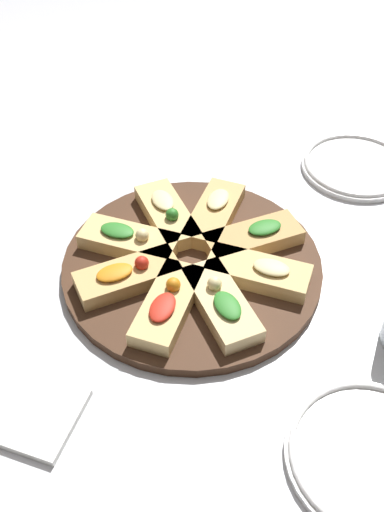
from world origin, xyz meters
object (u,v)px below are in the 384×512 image
(plate_left, at_px, (356,166))
(plate_right, at_px, (373,456))
(serving_board, at_px, (192,265))
(napkin_stack, at_px, (42,416))

(plate_left, xyz_separation_m, plate_right, (0.58, -0.11, -0.00))
(serving_board, height_order, plate_left, same)
(plate_left, distance_m, napkin_stack, 0.73)
(serving_board, relative_size, napkin_stack, 3.80)
(plate_left, distance_m, plate_right, 0.59)
(napkin_stack, bearing_deg, plate_left, 134.42)
(serving_board, xyz_separation_m, plate_left, (-0.25, 0.32, -0.00))
(serving_board, distance_m, plate_left, 0.41)
(serving_board, bearing_deg, plate_left, 128.28)
(plate_left, bearing_deg, napkin_stack, -45.58)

